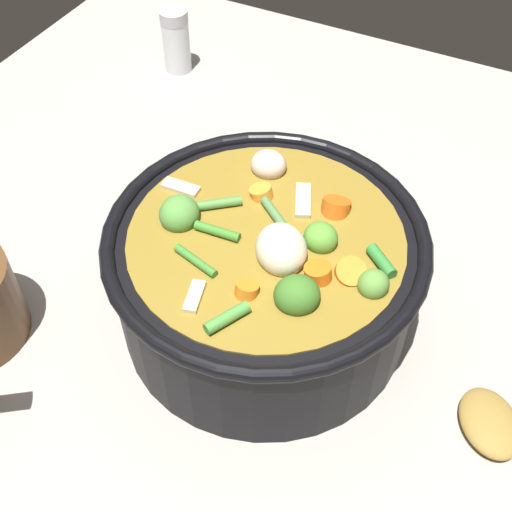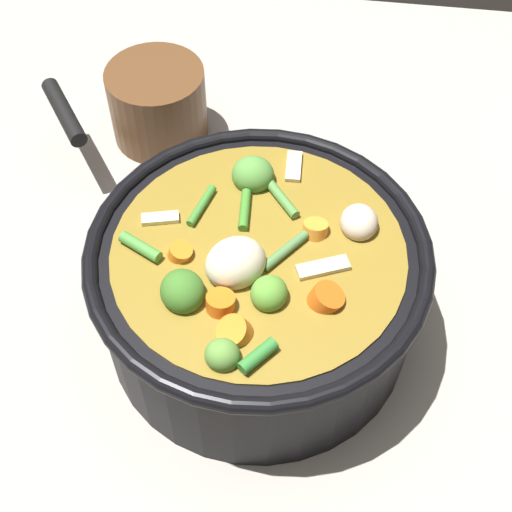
% 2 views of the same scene
% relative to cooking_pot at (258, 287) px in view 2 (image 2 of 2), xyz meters
% --- Properties ---
extents(ground_plane, '(1.10, 1.10, 0.00)m').
position_rel_cooking_pot_xyz_m(ground_plane, '(0.00, -0.00, -0.06)').
color(ground_plane, '#9E998E').
extents(cooking_pot, '(0.29, 0.29, 0.14)m').
position_rel_cooking_pot_xyz_m(cooking_pot, '(0.00, 0.00, 0.00)').
color(cooking_pot, black).
rests_on(cooking_pot, ground_plane).
extents(small_saucepan, '(0.16, 0.18, 0.09)m').
position_rel_cooking_pot_xyz_m(small_saucepan, '(0.25, 0.15, -0.02)').
color(small_saucepan, brown).
rests_on(small_saucepan, ground_plane).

